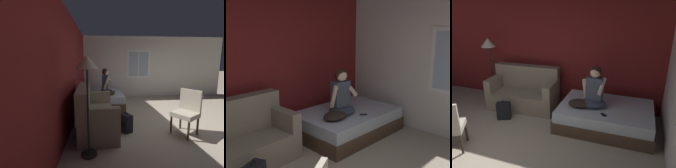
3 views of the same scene
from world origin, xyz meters
TOP-DOWN VIEW (x-y plane):
  - wall_back_accent at (0.00, 2.92)m, footprint 10.86×0.16m
  - bed at (1.76, 2.03)m, footprint 1.99×1.38m
  - couch at (-0.35, 2.31)m, footprint 1.74×0.91m
  - person_seated at (1.51, 1.95)m, footprint 0.57×0.50m
  - backpack at (-0.51, 1.58)m, footprint 0.35×0.32m
  - throw_pillow at (1.23, 1.83)m, footprint 0.52×0.41m
  - cell_phone at (1.78, 1.62)m, footprint 0.15×0.15m
  - floor_lamp at (-1.34, 2.37)m, footprint 0.36×0.36m

SIDE VIEW (x-z plane):
  - backpack at x=-0.51m, z-range -0.04..0.42m
  - bed at x=1.76m, z-range 0.00..0.48m
  - couch at x=-0.35m, z-range -0.13..0.91m
  - cell_phone at x=1.78m, z-range 0.48..0.49m
  - throw_pillow at x=1.23m, z-range 0.48..0.62m
  - person_seated at x=1.51m, z-range 0.40..1.27m
  - wall_back_accent at x=0.00m, z-range 0.00..2.70m
  - floor_lamp at x=-1.34m, z-range 0.58..2.28m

